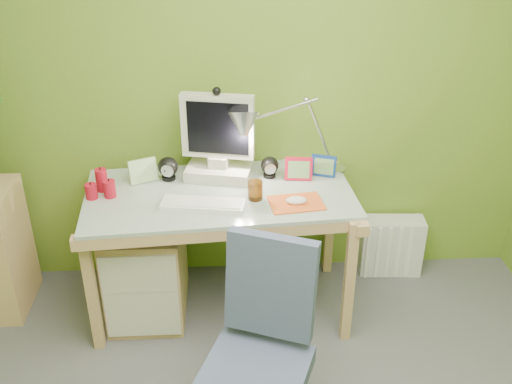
{
  "coord_description": "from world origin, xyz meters",
  "views": [
    {
      "loc": [
        -0.13,
        -1.47,
        2.2
      ],
      "look_at": [
        0.0,
        1.0,
        0.85
      ],
      "focal_mm": 42.0,
      "sensor_mm": 36.0,
      "label": 1
    }
  ],
  "objects_px": {
    "monitor": "(218,132)",
    "desk_lamp": "(305,118)",
    "radiator": "(391,246)",
    "task_chair": "(255,374)",
    "desk": "(221,251)"
  },
  "relations": [
    {
      "from": "desk",
      "to": "task_chair",
      "type": "relative_size",
      "value": 1.64
    },
    {
      "from": "desk_lamp",
      "to": "radiator",
      "type": "distance_m",
      "value": 1.05
    },
    {
      "from": "task_chair",
      "to": "radiator",
      "type": "bearing_deg",
      "value": 75.56
    },
    {
      "from": "task_chair",
      "to": "radiator",
      "type": "height_order",
      "value": "task_chair"
    },
    {
      "from": "monitor",
      "to": "radiator",
      "type": "bearing_deg",
      "value": 16.92
    },
    {
      "from": "radiator",
      "to": "monitor",
      "type": "bearing_deg",
      "value": -171.03
    },
    {
      "from": "desk",
      "to": "task_chair",
      "type": "xyz_separation_m",
      "value": [
        0.13,
        -0.95,
        0.05
      ]
    },
    {
      "from": "desk",
      "to": "radiator",
      "type": "xyz_separation_m",
      "value": [
        1.02,
        0.27,
        -0.18
      ]
    },
    {
      "from": "radiator",
      "to": "task_chair",
      "type": "bearing_deg",
      "value": -122.14
    },
    {
      "from": "task_chair",
      "to": "radiator",
      "type": "distance_m",
      "value": 1.53
    },
    {
      "from": "monitor",
      "to": "desk_lamp",
      "type": "bearing_deg",
      "value": 11.71
    },
    {
      "from": "monitor",
      "to": "radiator",
      "type": "xyz_separation_m",
      "value": [
        1.02,
        0.09,
        -0.8
      ]
    },
    {
      "from": "desk",
      "to": "radiator",
      "type": "distance_m",
      "value": 1.07
    },
    {
      "from": "desk_lamp",
      "to": "task_chair",
      "type": "bearing_deg",
      "value": -105.54
    },
    {
      "from": "desk",
      "to": "radiator",
      "type": "bearing_deg",
      "value": 10.54
    }
  ]
}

